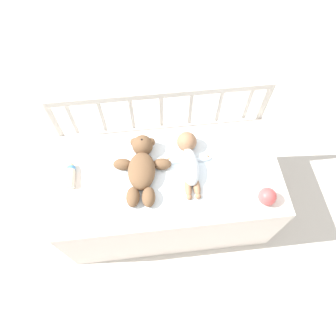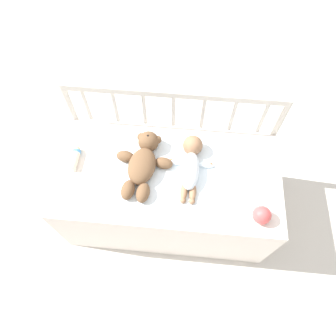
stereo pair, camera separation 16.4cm
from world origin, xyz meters
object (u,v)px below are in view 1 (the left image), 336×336
at_px(teddy_bear, 142,167).
at_px(baby_bottle, 71,175).
at_px(toy_ball, 267,196).
at_px(baby, 189,159).

distance_m(teddy_bear, baby_bottle, 0.40).
relative_size(baby_bottle, toy_ball, 1.61).
relative_size(teddy_bear, baby_bottle, 2.83).
height_order(teddy_bear, toy_ball, teddy_bear).
xyz_separation_m(baby_bottle, toy_ball, (1.04, -0.26, 0.02)).
xyz_separation_m(teddy_bear, baby_bottle, (-0.40, 0.00, -0.03)).
relative_size(baby, baby_bottle, 2.63).
distance_m(baby, baby_bottle, 0.67).
distance_m(teddy_bear, toy_ball, 0.69).
bearing_deg(baby, teddy_bear, -175.02).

